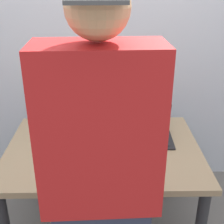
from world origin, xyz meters
TOP-DOWN VIEW (x-y plane):
  - desk at (0.00, 0.00)m, footprint 1.24×0.88m
  - laptop at (0.29, 0.13)m, footprint 0.37×0.31m
  - beer_bottle_dark at (-0.14, 0.24)m, footprint 0.07×0.07m
  - beer_bottle_brown at (-0.04, 0.14)m, footprint 0.06×0.06m
  - person_figure at (-0.00, -0.71)m, footprint 0.46×0.30m
  - coffee_mug at (-0.16, -0.19)m, footprint 0.11×0.08m
  - back_wall at (0.00, 0.74)m, footprint 6.00×0.10m

SIDE VIEW (x-z plane):
  - desk at x=0.00m, z-range 0.26..0.96m
  - coffee_mug at x=-0.16m, z-range 0.70..0.78m
  - laptop at x=0.29m, z-range 0.64..0.85m
  - beer_bottle_dark at x=-0.14m, z-range 0.67..0.95m
  - beer_bottle_brown at x=-0.04m, z-range 0.66..0.99m
  - person_figure at x=0.00m, z-range 0.02..1.78m
  - back_wall at x=0.00m, z-range 0.00..2.60m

